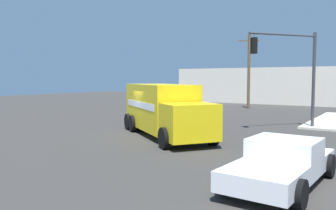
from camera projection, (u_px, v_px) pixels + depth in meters
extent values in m
plane|color=#33302D|center=(151.00, 134.00, 20.12)|extent=(100.00, 100.00, 0.00)
cube|color=yellow|center=(160.00, 106.00, 19.86)|extent=(6.32, 5.52, 2.52)
cube|color=yellow|center=(190.00, 122.00, 16.03)|extent=(2.95, 3.06, 1.70)
cube|color=black|center=(198.00, 116.00, 15.21)|extent=(1.25, 1.68, 0.88)
cube|color=#B2B2B7|center=(145.00, 125.00, 22.70)|extent=(1.52, 1.98, 0.21)
cube|color=white|center=(179.00, 104.00, 20.28)|extent=(4.13, 3.02, 0.36)
cube|color=white|center=(140.00, 105.00, 19.42)|extent=(4.13, 3.02, 0.36)
cylinder|color=black|center=(213.00, 135.00, 16.57)|extent=(0.97, 0.82, 1.00)
cylinder|color=black|center=(164.00, 138.00, 15.69)|extent=(0.97, 0.82, 1.00)
cylinder|color=black|center=(171.00, 122.00, 21.72)|extent=(0.97, 0.82, 1.00)
cylinder|color=black|center=(133.00, 124.00, 20.84)|extent=(0.97, 0.82, 1.00)
cylinder|color=black|center=(165.00, 120.00, 22.70)|extent=(0.97, 0.82, 1.00)
cylinder|color=black|center=(128.00, 122.00, 21.82)|extent=(0.97, 0.82, 1.00)
cylinder|color=#38383D|center=(314.00, 80.00, 22.10)|extent=(0.20, 0.20, 5.98)
cylinder|color=#38383D|center=(283.00, 35.00, 21.09)|extent=(3.02, 3.92, 0.12)
cylinder|color=#38383D|center=(254.00, 35.00, 20.40)|extent=(0.03, 0.03, 0.25)
cube|color=black|center=(254.00, 46.00, 20.45)|extent=(0.42, 0.42, 0.95)
sphere|color=red|center=(252.00, 40.00, 20.59)|extent=(0.20, 0.20, 0.20)
sphere|color=#EFA314|center=(252.00, 46.00, 20.62)|extent=(0.20, 0.20, 0.20)
sphere|color=#19CC4C|center=(252.00, 51.00, 20.64)|extent=(0.20, 0.20, 0.20)
cube|color=white|center=(299.00, 156.00, 11.88)|extent=(2.02, 1.60, 0.50)
cube|color=white|center=(285.00, 156.00, 10.57)|extent=(2.03, 1.80, 1.10)
cube|color=black|center=(285.00, 147.00, 10.55)|extent=(1.86, 1.52, 0.48)
cube|color=white|center=(262.00, 179.00, 9.10)|extent=(2.05, 2.10, 0.55)
cylinder|color=black|center=(269.00, 157.00, 12.38)|extent=(0.28, 0.77, 0.76)
cylinder|color=black|center=(330.00, 166.00, 11.20)|extent=(0.28, 0.77, 0.76)
cylinder|color=black|center=(225.00, 180.00, 9.61)|extent=(0.28, 0.77, 0.76)
cylinder|color=black|center=(300.00, 194.00, 8.43)|extent=(0.28, 0.77, 0.76)
cylinder|color=brown|center=(249.00, 72.00, 36.93)|extent=(0.30, 0.30, 7.94)
cube|color=brown|center=(249.00, 41.00, 36.69)|extent=(2.04, 1.06, 0.12)
cube|color=beige|center=(256.00, 85.00, 46.87)|extent=(20.86, 6.00, 4.61)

